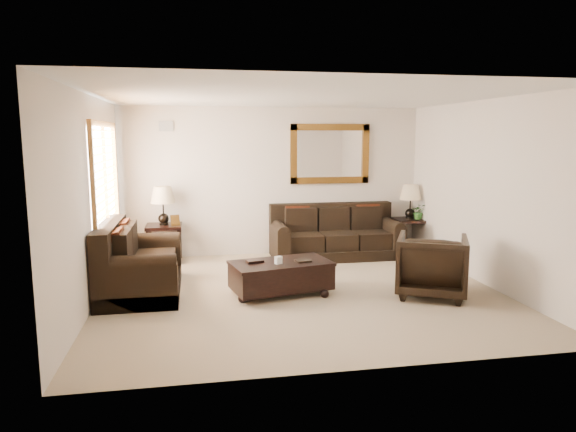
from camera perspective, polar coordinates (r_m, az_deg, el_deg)
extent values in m
cube|color=tan|center=(7.31, 1.47, -8.43)|extent=(5.50, 5.00, 0.01)
cube|color=white|center=(7.00, 1.56, 13.19)|extent=(5.50, 5.00, 0.01)
cube|color=beige|center=(9.48, -1.60, 3.86)|extent=(5.50, 0.01, 2.70)
cube|color=beige|center=(4.63, 7.88, -1.36)|extent=(5.50, 0.01, 2.70)
cube|color=beige|center=(7.00, -21.09, 1.54)|extent=(0.01, 5.00, 2.70)
cube|color=beige|center=(8.05, 21.06, 2.41)|extent=(0.01, 5.00, 2.70)
cube|color=white|center=(7.86, -19.87, 3.80)|extent=(0.01, 1.80, 1.50)
cube|color=brown|center=(7.84, -19.92, 9.57)|extent=(0.06, 1.96, 0.08)
cube|color=brown|center=(7.96, -19.33, -1.86)|extent=(0.06, 1.96, 0.08)
cube|color=brown|center=(6.93, -20.84, 3.15)|extent=(0.06, 0.08, 1.50)
cube|color=brown|center=(8.78, -18.65, 4.33)|extent=(0.06, 0.08, 1.50)
cube|color=brown|center=(7.86, -19.62, 3.81)|extent=(0.05, 0.05, 1.50)
cube|color=#503510|center=(9.63, 4.69, 6.89)|extent=(1.50, 0.06, 1.10)
cube|color=white|center=(9.65, 4.67, 6.89)|extent=(1.26, 0.01, 0.86)
cube|color=#999999|center=(9.33, -13.39, 9.70)|extent=(0.25, 0.02, 0.18)
cube|color=black|center=(9.39, 5.32, -3.98)|extent=(2.30, 1.00, 0.19)
cube|color=black|center=(9.64, 4.76, 0.06)|extent=(2.30, 0.23, 0.47)
cube|color=black|center=(9.18, 1.68, -2.74)|extent=(0.59, 0.82, 0.28)
cube|color=black|center=(9.32, 5.38, -2.60)|extent=(0.59, 0.82, 0.28)
cube|color=black|center=(9.50, 8.95, -2.44)|extent=(0.59, 0.82, 0.28)
cube|color=black|center=(9.13, -0.95, -3.13)|extent=(0.23, 1.00, 0.56)
cylinder|color=black|center=(9.08, -0.95, -1.42)|extent=(0.23, 0.98, 0.23)
cube|color=black|center=(9.68, 11.27, -2.62)|extent=(0.23, 1.00, 0.56)
cylinder|color=black|center=(9.63, 11.32, -1.00)|extent=(0.23, 0.98, 0.23)
cube|color=#581E0B|center=(9.30, 1.08, -0.26)|extent=(0.44, 0.19, 0.45)
cube|color=#581E0B|center=(9.65, 8.91, -0.03)|extent=(0.44, 0.19, 0.45)
cube|color=black|center=(7.54, -15.93, -7.43)|extent=(1.05, 1.77, 0.20)
cube|color=black|center=(7.45, -19.23, -2.67)|extent=(0.24, 1.77, 0.50)
cube|color=black|center=(7.17, -16.08, -6.22)|extent=(0.86, 0.62, 0.30)
cube|color=black|center=(7.79, -15.62, -5.02)|extent=(0.86, 0.62, 0.30)
cube|color=black|center=(6.76, -16.61, -7.63)|extent=(1.05, 0.24, 0.59)
cylinder|color=black|center=(6.69, -16.72, -5.22)|extent=(1.03, 0.24, 0.24)
cube|color=black|center=(8.23, -15.48, -4.67)|extent=(1.05, 0.24, 0.59)
cylinder|color=black|center=(8.17, -15.57, -2.67)|extent=(1.03, 0.24, 0.24)
cube|color=#581E0B|center=(7.05, -18.04, -3.28)|extent=(0.20, 0.46, 0.48)
cube|color=#581E0B|center=(7.78, -17.32, -2.14)|extent=(0.20, 0.46, 0.48)
cube|color=black|center=(9.14, -13.62, -1.13)|extent=(0.60, 0.60, 0.05)
cube|color=black|center=(9.23, -13.51, -4.17)|extent=(0.51, 0.51, 0.03)
cylinder|color=black|center=(8.96, -15.28, -3.52)|extent=(0.05, 0.05, 0.60)
cylinder|color=black|center=(8.93, -11.99, -3.44)|extent=(0.05, 0.05, 0.60)
cylinder|color=black|center=(9.47, -15.02, -2.86)|extent=(0.05, 0.05, 0.60)
cylinder|color=black|center=(9.44, -11.91, -2.79)|extent=(0.05, 0.05, 0.60)
sphere|color=black|center=(9.11, -13.66, -0.28)|extent=(0.19, 0.19, 0.19)
cylinder|color=black|center=(9.09, -13.70, 0.95)|extent=(0.03, 0.03, 0.39)
cone|color=#CDB488|center=(9.06, -13.75, 2.32)|extent=(0.42, 0.42, 0.28)
cube|color=#503510|center=(9.00, -12.44, -0.46)|extent=(0.16, 0.11, 0.19)
cube|color=black|center=(9.97, 13.36, -0.44)|extent=(0.58, 0.58, 0.05)
cube|color=black|center=(10.05, 13.27, -3.14)|extent=(0.49, 0.49, 0.03)
cylinder|color=black|center=(9.70, 12.54, -2.56)|extent=(0.05, 0.05, 0.58)
cylinder|color=black|center=(9.90, 15.19, -2.43)|extent=(0.05, 0.05, 0.58)
cylinder|color=black|center=(10.15, 11.46, -2.03)|extent=(0.05, 0.05, 0.58)
cylinder|color=black|center=(10.34, 14.01, -1.92)|extent=(0.05, 0.05, 0.58)
sphere|color=black|center=(9.95, 13.39, 0.31)|extent=(0.18, 0.18, 0.18)
cylinder|color=black|center=(9.92, 13.43, 1.39)|extent=(0.03, 0.03, 0.38)
cone|color=#CDB488|center=(9.90, 13.47, 2.60)|extent=(0.40, 0.40, 0.27)
sphere|color=black|center=(6.89, -5.08, -9.10)|extent=(0.12, 0.12, 0.12)
sphere|color=black|center=(7.08, 4.09, -8.61)|extent=(0.12, 0.12, 0.12)
sphere|color=black|center=(7.38, -5.45, -7.90)|extent=(0.12, 0.12, 0.12)
sphere|color=black|center=(7.55, 3.12, -7.49)|extent=(0.12, 0.12, 0.12)
cube|color=black|center=(7.14, -0.79, -6.57)|extent=(1.44, 0.97, 0.37)
cube|color=black|center=(7.10, -0.79, -5.27)|extent=(1.47, 0.99, 0.04)
cube|color=black|center=(7.09, -3.72, -5.01)|extent=(0.25, 0.20, 0.03)
cube|color=black|center=(7.10, 1.71, -5.01)|extent=(0.23, 0.18, 0.03)
cube|color=white|center=(6.97, -1.07, -4.92)|extent=(0.11, 0.10, 0.10)
imported|color=black|center=(7.30, 15.68, -4.97)|extent=(1.19, 1.16, 0.93)
imported|color=#2B5C1F|center=(9.90, 14.31, 0.28)|extent=(0.34, 0.36, 0.23)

